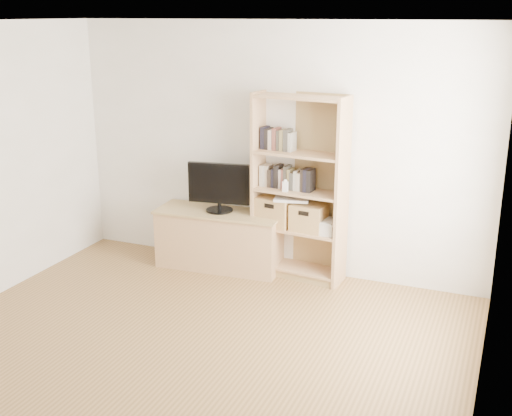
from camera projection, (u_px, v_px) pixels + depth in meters
The scene contains 14 objects.
floor at pixel (156, 381), 4.84m from camera, with size 4.50×5.00×0.01m, color brown.
back_wall at pixel (275, 149), 6.67m from camera, with size 4.50×0.02×2.60m, color silver.
right_wall at pixel (488, 264), 3.64m from camera, with size 0.02×5.00×2.60m, color silver.
ceiling at pixel (137, 23), 4.08m from camera, with size 4.50×5.00×0.01m, color white.
tv_stand at pixel (220, 240), 6.94m from camera, with size 1.33×0.50×0.61m, color tan.
bookshelf at pixel (299, 188), 6.50m from camera, with size 0.95×0.34×1.91m, color tan.
television at pixel (219, 187), 6.76m from camera, with size 0.67×0.05×0.52m, color black.
books_row_mid at pixel (300, 180), 6.49m from camera, with size 0.77×0.15×0.21m, color #B1AD9F.
books_row_upper at pixel (282, 141), 6.48m from camera, with size 0.36×0.13×0.19m, color #B1AD9F.
baby_monitor at pixel (285, 187), 6.45m from camera, with size 0.05×0.03×0.10m, color white.
basket_left at pixel (276, 211), 6.69m from camera, with size 0.36×0.30×0.30m, color #A8794B.
basket_right at pixel (309, 217), 6.53m from camera, with size 0.33×0.27×0.27m, color #A8794B.
laptop at pixel (292, 199), 6.54m from camera, with size 0.35×0.24×0.03m, color white.
magazine_stack at pixel (328, 228), 6.45m from camera, with size 0.17×0.25×0.11m, color beige.
Camera 1 is at (2.33, -3.63, 2.67)m, focal length 45.00 mm.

